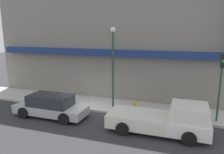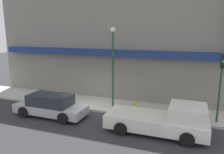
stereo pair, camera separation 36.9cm
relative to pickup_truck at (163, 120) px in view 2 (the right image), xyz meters
The scene contains 8 objects.
ground_plane 5.84m from the pickup_truck, 163.61° to the left, with size 80.00×80.00×0.00m, color #2D2D30.
sidewalk 6.41m from the pickup_truck, 150.64° to the left, with size 36.00×2.98×0.15m.
building 9.54m from the pickup_truck, 132.26° to the left, with size 19.80×3.80×11.20m.
pickup_truck is the anchor object (origin of this frame).
parked_car 7.38m from the pickup_truck, behind, with size 4.88×2.00×1.47m.
fire_hydrant 3.44m from the pickup_truck, 132.59° to the left, with size 0.19×0.19×0.71m.
street_lamp 5.64m from the pickup_truck, 145.25° to the left, with size 0.36×0.36×5.71m.
traffic_light 4.30m from the pickup_truck, 37.69° to the left, with size 0.28×0.42×4.16m.
Camera 2 is at (6.83, -13.19, 5.60)m, focal length 35.00 mm.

